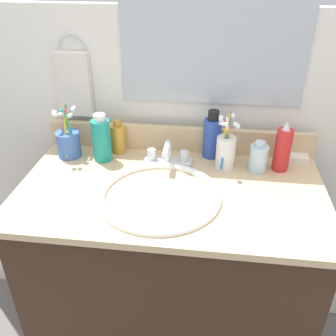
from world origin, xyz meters
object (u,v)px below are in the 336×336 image
bottle_shampoo_blue (212,136)px  cup_blue_plastic (68,143)px  faucet (168,157)px  bottle_oil_amber (118,138)px  soap_bar (298,159)px  bottle_spray_red (283,149)px  hand_towel (75,84)px  cup_white_ceramic (226,151)px  bottle_mouthwash_teal (101,139)px  bottle_gel_clear (258,158)px

bottle_shampoo_blue → cup_blue_plastic: 0.49m
cup_blue_plastic → faucet: bearing=-2.4°
bottle_oil_amber → soap_bar: (0.62, 0.00, -0.04)m
bottle_oil_amber → cup_blue_plastic: size_ratio=0.64×
bottle_spray_red → soap_bar: bottle_spray_red is taller
hand_towel → cup_white_ceramic: hand_towel is taller
bottle_spray_red → bottle_oil_amber: size_ratio=1.41×
bottle_mouthwash_teal → bottle_shampoo_blue: 0.37m
hand_towel → faucet: 0.41m
cup_blue_plastic → soap_bar: size_ratio=2.90×
bottle_oil_amber → cup_blue_plastic: cup_blue_plastic is taller
soap_bar → faucet: bearing=-170.9°
faucet → bottle_shampoo_blue: (0.14, 0.08, 0.05)m
bottle_oil_amber → soap_bar: size_ratio=1.85×
hand_towel → soap_bar: hand_towel is taller
bottle_spray_red → bottle_oil_amber: bottle_spray_red is taller
faucet → cup_blue_plastic: (-0.35, 0.01, 0.02)m
hand_towel → bottle_mouthwash_teal: hand_towel is taller
faucet → bottle_oil_amber: (-0.18, 0.07, 0.02)m
hand_towel → cup_white_ceramic: 0.56m
bottle_shampoo_blue → bottle_oil_amber: size_ratio=1.42×
hand_towel → soap_bar: (0.77, -0.06, -0.21)m
cup_blue_plastic → soap_bar: cup_blue_plastic is taller
soap_bar → bottle_shampoo_blue: bearing=179.0°
bottle_mouthwash_teal → cup_white_ceramic: 0.41m
faucet → bottle_spray_red: (0.37, 0.01, 0.05)m
bottle_gel_clear → bottle_spray_red: bottle_spray_red is taller
faucet → bottle_gel_clear: size_ratio=1.55×
faucet → cup_white_ceramic: 0.19m
faucet → bottle_gel_clear: 0.30m
bottle_shampoo_blue → bottle_oil_amber: (-0.33, -0.01, -0.02)m
bottle_mouthwash_teal → hand_towel: bearing=133.1°
bottle_shampoo_blue → soap_bar: bottle_shampoo_blue is taller
hand_towel → faucet: (0.34, -0.13, -0.19)m
bottle_oil_amber → cup_blue_plastic: bearing=-161.8°
cup_blue_plastic → cup_white_ceramic: 0.53m
cup_blue_plastic → cup_white_ceramic: size_ratio=0.97×
cup_white_ceramic → soap_bar: size_ratio=2.97×
cup_white_ceramic → hand_towel: bearing=166.7°
hand_towel → bottle_spray_red: 0.73m
faucet → bottle_gel_clear: (0.29, -0.00, 0.02)m
bottle_gel_clear → bottle_shampoo_blue: bearing=152.5°
bottle_spray_red → bottle_oil_amber: (-0.55, 0.05, -0.02)m
faucet → soap_bar: 0.44m
faucet → bottle_spray_red: size_ratio=0.95×
bottle_mouthwash_teal → cup_blue_plastic: bearing=175.2°
cup_blue_plastic → hand_towel: bearing=86.1°
hand_towel → bottle_gel_clear: (0.63, -0.13, -0.17)m
bottle_spray_red → faucet: bearing=-177.9°
faucet → soap_bar: size_ratio=2.50×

